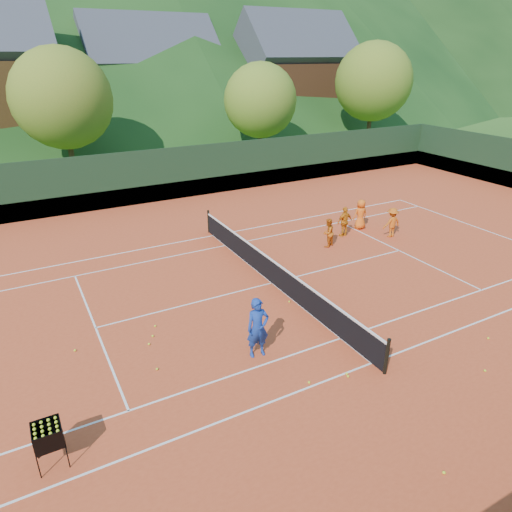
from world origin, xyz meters
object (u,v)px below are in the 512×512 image
student_c (360,214)px  tennis_net (272,271)px  student_b (345,222)px  coach (258,328)px  student_a (328,233)px  ball_hopper (48,436)px  chalet_mid (151,85)px  chalet_right (293,80)px  student_d (392,223)px

student_c → tennis_net: size_ratio=0.12×
student_b → tennis_net: size_ratio=0.12×
coach → student_b: bearing=44.2°
student_a → tennis_net: (-3.93, -1.89, -0.14)m
ball_hopper → chalet_mid: size_ratio=0.08×
student_a → student_c: 2.93m
student_b → chalet_mid: size_ratio=0.11×
student_a → student_b: size_ratio=0.90×
coach → ball_hopper: size_ratio=1.79×
student_c → tennis_net: 7.29m
student_b → student_c: bearing=-165.0°
coach → student_a: size_ratio=1.39×
student_a → tennis_net: bearing=3.8°
coach → chalet_right: (22.59, 33.62, 4.34)m
coach → chalet_right: bearing=62.6°
student_a → ball_hopper: size_ratio=1.29×
coach → tennis_net: (2.59, 3.62, -0.39)m
student_c → tennis_net: (-6.66, -2.95, -0.23)m
coach → student_b: size_ratio=1.26×
student_a → chalet_right: size_ratio=0.11×
student_d → tennis_net: 7.37m
student_d → student_a: bearing=-6.6°
student_a → chalet_mid: (2.07, 32.11, 4.33)m
coach → tennis_net: 4.47m
student_a → student_b: bearing=-177.6°
student_b → chalet_mid: chalet_mid is taller
coach → chalet_mid: (8.59, 37.62, 4.07)m
tennis_net → chalet_mid: chalet_mid is taller
ball_hopper → student_d: bearing=22.3°
student_a → student_d: (3.30, -0.46, 0.05)m
student_b → chalet_right: size_ratio=0.12×
chalet_mid → chalet_right: chalet_right is taller
chalet_mid → chalet_right: 14.56m
student_b → tennis_net: (-5.36, -2.53, -0.21)m
student_c → chalet_mid: chalet_mid is taller
student_a → student_c: (2.73, 1.06, 0.09)m
student_b → ball_hopper: (-13.52, -7.41, 0.03)m
student_b → student_d: student_b is taller
student_b → chalet_mid: bearing=-94.1°
coach → student_b: 10.06m
student_c → ball_hopper: bearing=33.2°
student_d → chalet_mid: 32.88m
student_b → student_c: 1.37m
student_c → chalet_mid: size_ratio=0.12×
student_a → student_c: student_c is taller
tennis_net → chalet_right: (20.00, 30.00, 4.74)m
coach → ball_hopper: coach is taller
student_b → student_c: size_ratio=0.97×
student_c → chalet_mid: 31.35m
chalet_mid → chalet_right: size_ratio=1.06×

